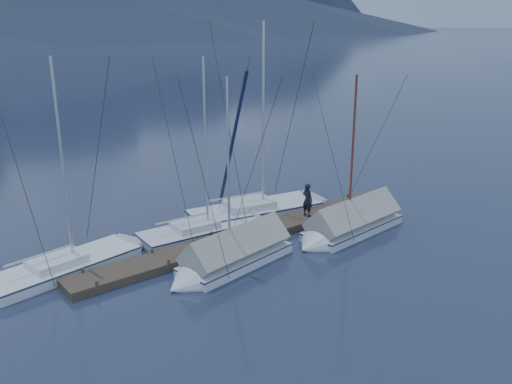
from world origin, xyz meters
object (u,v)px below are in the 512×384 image
sailboat_open_right (272,209)px  sailboat_covered_near (347,226)px  sailboat_open_left (85,261)px  sailboat_open_mid (217,228)px  sailboat_covered_far (228,259)px  person (308,200)px

sailboat_open_right → sailboat_covered_near: (0.83, -4.49, 0.22)m
sailboat_open_left → sailboat_open_mid: sailboat_open_left is taller
sailboat_covered_near → sailboat_covered_far: size_ratio=0.97×
sailboat_open_mid → sailboat_covered_far: size_ratio=1.06×
sailboat_open_mid → sailboat_covered_far: (-1.92, -3.64, 0.26)m
sailboat_open_left → sailboat_open_mid: bearing=-2.2°
sailboat_open_right → sailboat_open_left: bearing=-179.3°
sailboat_open_mid → sailboat_covered_far: sailboat_open_mid is taller
sailboat_covered_far → sailboat_open_right: bearing=35.2°
sailboat_open_left → sailboat_open_mid: size_ratio=1.03×
sailboat_open_mid → person: 4.69m
sailboat_open_left → sailboat_covered_near: sailboat_open_left is taller
sailboat_covered_near → sailboat_covered_far: 6.53m
sailboat_open_right → sailboat_covered_far: sailboat_open_right is taller
sailboat_covered_near → sailboat_covered_far: sailboat_covered_far is taller
sailboat_covered_near → sailboat_open_mid: bearing=138.1°
sailboat_open_mid → sailboat_open_right: size_ratio=0.85×
sailboat_open_left → sailboat_covered_near: bearing=-21.7°
sailboat_covered_near → person: bearing=99.4°
sailboat_open_right → person: 2.44m
sailboat_covered_near → person: sailboat_covered_near is taller
sailboat_open_left → sailboat_covered_near: size_ratio=1.13×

